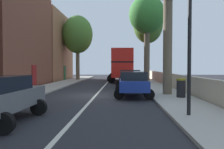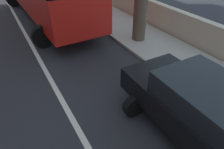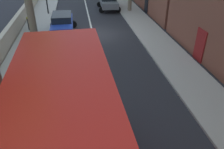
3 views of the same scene
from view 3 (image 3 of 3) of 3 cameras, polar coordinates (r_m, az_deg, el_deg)
ground_plane at (r=19.51m, az=-4.93°, el=10.26°), size 84.00×84.00×0.00m
road_centre_line at (r=19.51m, az=-4.94°, el=10.27°), size 0.16×54.00×0.01m
sidewalk_left at (r=20.39m, az=9.17°, el=11.07°), size 2.60×60.00×0.12m
sidewalk_right at (r=19.80m, az=-19.40°, el=9.12°), size 2.60×60.00×0.12m
boundary_wall_right at (r=19.96m, az=-24.11°, el=10.17°), size 0.36×54.00×1.30m
parked_car_black_right_1 at (r=14.27m, az=-13.42°, el=5.75°), size 2.53×4.12×1.66m
parked_car_grey_left_2 at (r=27.17m, az=-0.96°, el=18.24°), size 2.54×4.40×1.63m
parked_car_blue_right_3 at (r=19.84m, az=-12.61°, el=12.85°), size 2.42×4.45×1.63m
litter_bin_right at (r=21.25m, az=-20.13°, el=12.19°), size 0.55×0.55×1.12m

